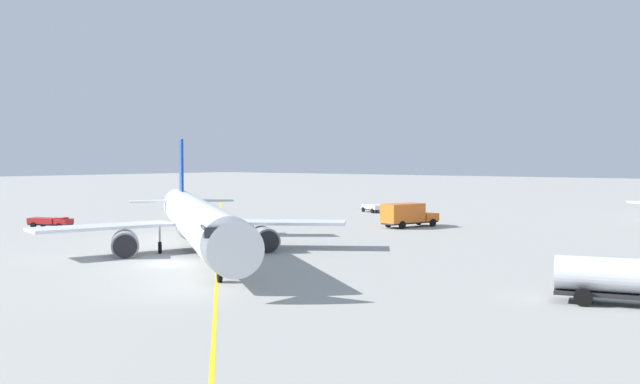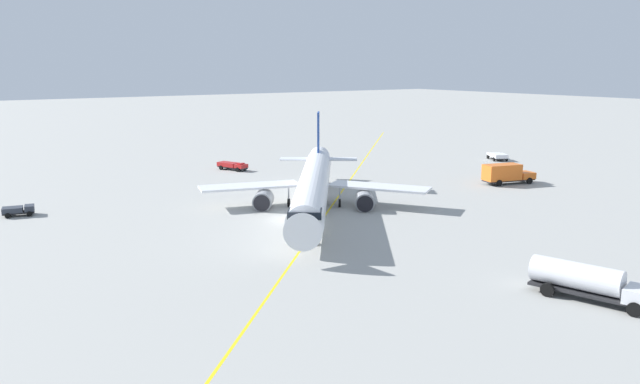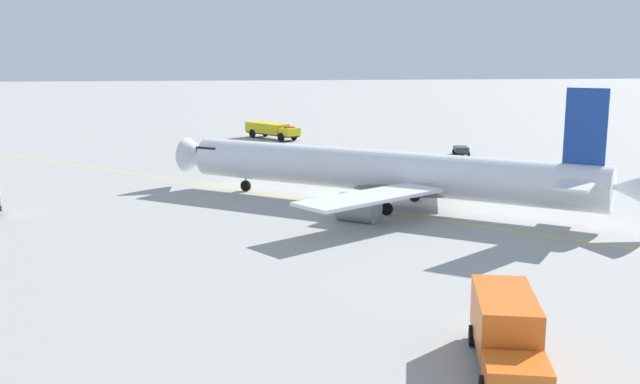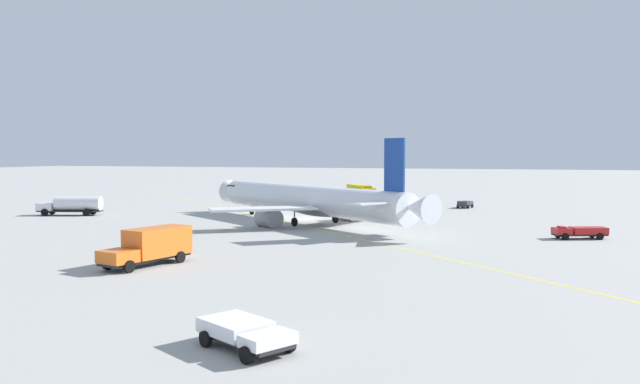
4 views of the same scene
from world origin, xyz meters
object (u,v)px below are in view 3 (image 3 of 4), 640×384
baggage_truck_truck (461,150)px  fire_tender_truck (271,129)px  airliner_main (387,174)px  catering_truck_truck (506,330)px

baggage_truck_truck → fire_tender_truck: size_ratio=0.37×
fire_tender_truck → baggage_truck_truck: bearing=11.8°
airliner_main → baggage_truck_truck: 36.15m
airliner_main → catering_truck_truck: bearing=122.4°
airliner_main → baggage_truck_truck: airliner_main is taller
baggage_truck_truck → catering_truck_truck: bearing=-4.9°
airliner_main → catering_truck_truck: airliner_main is taller
airliner_main → catering_truck_truck: (-34.14, 2.11, -1.36)m
catering_truck_truck → baggage_truck_truck: 68.59m
airliner_main → baggage_truck_truck: (31.62, -17.37, -2.32)m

